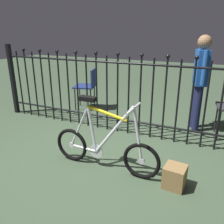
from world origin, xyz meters
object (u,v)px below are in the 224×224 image
Objects in this scene: person_visitor at (200,76)px; chair_navy at (88,84)px; bicycle at (104,146)px; display_crate at (175,177)px.

chair_navy is at bearing 174.79° from person_visitor.
chair_navy is at bearing 124.85° from bicycle.
bicycle is 0.89× the size of person_visitor.
chair_navy is at bearing 138.68° from display_crate.
chair_navy is 0.55× the size of person_visitor.
person_visitor is 1.87m from display_crate.
person_visitor is (2.17, -0.20, 0.37)m from chair_navy.
bicycle is at bearing -179.71° from display_crate.
display_crate is (2.16, -1.90, -0.41)m from chair_navy.
person_visitor reaches higher than chair_navy.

